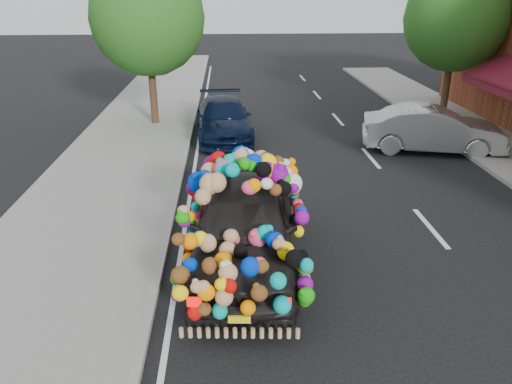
% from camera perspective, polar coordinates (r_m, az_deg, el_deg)
% --- Properties ---
extents(ground, '(100.00, 100.00, 0.00)m').
position_cam_1_polar(ground, '(11.22, 2.01, -4.62)').
color(ground, black).
rests_on(ground, ground).
extents(sidewalk, '(4.00, 60.00, 0.12)m').
position_cam_1_polar(sidewalk, '(11.63, -19.66, -4.67)').
color(sidewalk, gray).
rests_on(sidewalk, ground).
extents(kerb, '(0.15, 60.00, 0.13)m').
position_cam_1_polar(kerb, '(11.23, -10.05, -4.58)').
color(kerb, gray).
rests_on(kerb, ground).
extents(lane_markings, '(6.00, 50.00, 0.01)m').
position_cam_1_polar(lane_markings, '(12.08, 19.30, -3.87)').
color(lane_markings, silver).
rests_on(lane_markings, ground).
extents(tree_near_sidewalk, '(4.20, 4.20, 6.13)m').
position_cam_1_polar(tree_near_sidewalk, '(19.67, -12.32, 18.85)').
color(tree_near_sidewalk, '#332114').
rests_on(tree_near_sidewalk, ground).
extents(tree_far_b, '(4.00, 4.00, 5.90)m').
position_cam_1_polar(tree_far_b, '(21.91, 21.89, 17.80)').
color(tree_far_b, '#332114').
rests_on(tree_far_b, ground).
extents(plush_art_car, '(2.68, 5.22, 2.31)m').
position_cam_1_polar(plush_art_car, '(9.50, -1.33, -1.90)').
color(plush_art_car, black).
rests_on(plush_art_car, ground).
extents(navy_sedan, '(2.16, 4.77, 1.36)m').
position_cam_1_polar(navy_sedan, '(18.23, -3.75, 8.38)').
color(navy_sedan, black).
rests_on(navy_sedan, ground).
extents(silver_hatchback, '(4.75, 2.59, 1.49)m').
position_cam_1_polar(silver_hatchback, '(17.51, 19.57, 6.75)').
color(silver_hatchback, '#A2A4A8').
rests_on(silver_hatchback, ground).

